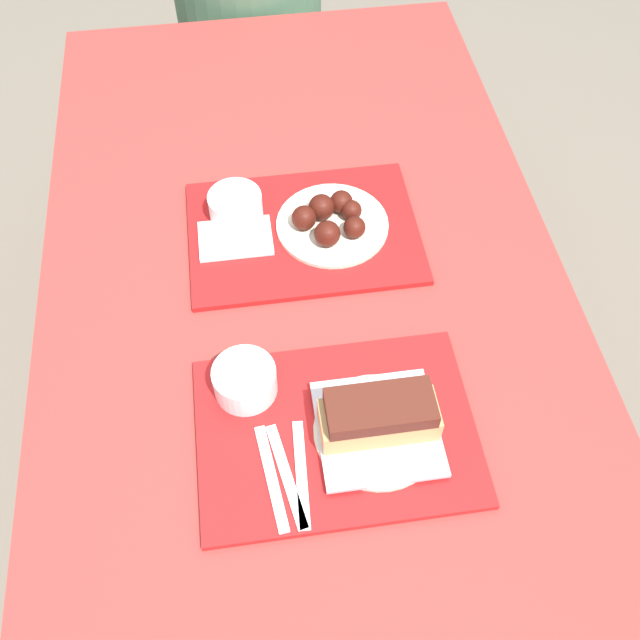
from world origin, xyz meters
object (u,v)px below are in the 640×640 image
object	(u,v)px
tray_far	(304,232)
brisket_sandwich_plate	(379,421)
tray_near	(336,431)
bowl_coleslaw_near	(245,379)
wings_plate_far	(331,220)
bowl_coleslaw_far	(235,205)

from	to	relation	value
tray_far	brisket_sandwich_plate	world-z (taller)	brisket_sandwich_plate
tray_near	bowl_coleslaw_near	bearing A→B (deg)	145.26
wings_plate_far	brisket_sandwich_plate	bearing A→B (deg)	-89.16
tray_far	bowl_coleslaw_near	size ratio (longest dim) A/B	4.27
bowl_coleslaw_near	bowl_coleslaw_far	world-z (taller)	same
bowl_coleslaw_near	bowl_coleslaw_far	xyz separation A→B (m)	(0.01, 0.38, 0.00)
tray_near	bowl_coleslaw_far	bearing A→B (deg)	104.09
bowl_coleslaw_near	brisket_sandwich_plate	size ratio (longest dim) A/B	0.51
tray_far	bowl_coleslaw_far	world-z (taller)	bowl_coleslaw_far
tray_near	brisket_sandwich_plate	bearing A→B (deg)	-11.68
wings_plate_far	tray_near	bearing A→B (deg)	-97.48
tray_far	bowl_coleslaw_far	bearing A→B (deg)	156.38
brisket_sandwich_plate	wings_plate_far	bearing A→B (deg)	90.84
brisket_sandwich_plate	wings_plate_far	distance (m)	0.43
wings_plate_far	tray_far	bearing A→B (deg)	-179.94
tray_near	wings_plate_far	distance (m)	0.42
tray_far	wings_plate_far	world-z (taller)	wings_plate_far
tray_near	bowl_coleslaw_near	distance (m)	0.16
bowl_coleslaw_far	wings_plate_far	world-z (taller)	wings_plate_far
tray_far	bowl_coleslaw_far	size ratio (longest dim) A/B	4.27
tray_near	bowl_coleslaw_near	world-z (taller)	bowl_coleslaw_near
bowl_coleslaw_far	wings_plate_far	distance (m)	0.18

